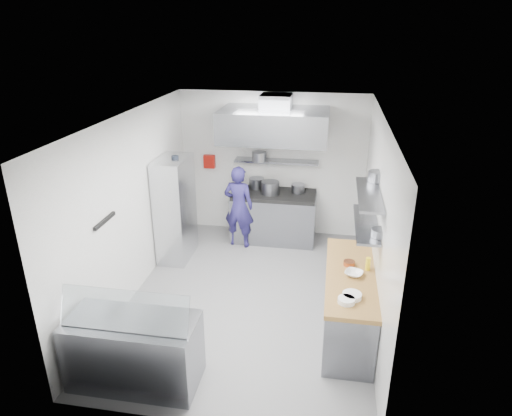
% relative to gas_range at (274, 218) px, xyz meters
% --- Properties ---
extents(floor, '(5.00, 5.00, 0.00)m').
position_rel_gas_range_xyz_m(floor, '(-0.10, -2.10, -0.45)').
color(floor, slate).
rests_on(floor, ground).
extents(ceiling, '(5.00, 5.00, 0.00)m').
position_rel_gas_range_xyz_m(ceiling, '(-0.10, -2.10, 2.35)').
color(ceiling, silver).
rests_on(ceiling, wall_back).
extents(wall_back, '(3.60, 2.80, 0.02)m').
position_rel_gas_range_xyz_m(wall_back, '(-0.10, 0.40, 0.95)').
color(wall_back, white).
rests_on(wall_back, floor).
extents(wall_front, '(3.60, 2.80, 0.02)m').
position_rel_gas_range_xyz_m(wall_front, '(-0.10, -4.60, 0.95)').
color(wall_front, white).
rests_on(wall_front, floor).
extents(wall_left, '(2.80, 5.00, 0.02)m').
position_rel_gas_range_xyz_m(wall_left, '(-1.90, -2.10, 0.95)').
color(wall_left, white).
rests_on(wall_left, floor).
extents(wall_right, '(2.80, 5.00, 0.02)m').
position_rel_gas_range_xyz_m(wall_right, '(1.70, -2.10, 0.95)').
color(wall_right, white).
rests_on(wall_right, floor).
extents(gas_range, '(1.60, 0.80, 0.90)m').
position_rel_gas_range_xyz_m(gas_range, '(0.00, 0.00, 0.00)').
color(gas_range, gray).
rests_on(gas_range, floor).
extents(cooktop, '(1.57, 0.78, 0.06)m').
position_rel_gas_range_xyz_m(cooktop, '(0.00, 0.00, 0.48)').
color(cooktop, black).
rests_on(cooktop, gas_range).
extents(stock_pot_left, '(0.29, 0.29, 0.20)m').
position_rel_gas_range_xyz_m(stock_pot_left, '(-0.39, 0.24, 0.61)').
color(stock_pot_left, slate).
rests_on(stock_pot_left, cooktop).
extents(stock_pot_mid, '(0.34, 0.34, 0.24)m').
position_rel_gas_range_xyz_m(stock_pot_mid, '(-0.07, -0.04, 0.63)').
color(stock_pot_mid, slate).
rests_on(stock_pot_mid, cooktop).
extents(stock_pot_right, '(0.26, 0.26, 0.16)m').
position_rel_gas_range_xyz_m(stock_pot_right, '(0.44, 0.13, 0.59)').
color(stock_pot_right, slate).
rests_on(stock_pot_right, cooktop).
extents(over_range_shelf, '(1.60, 0.30, 0.04)m').
position_rel_gas_range_xyz_m(over_range_shelf, '(0.00, 0.24, 1.07)').
color(over_range_shelf, gray).
rests_on(over_range_shelf, wall_back).
extents(shelf_pot_a, '(0.27, 0.27, 0.18)m').
position_rel_gas_range_xyz_m(shelf_pot_a, '(-0.32, 0.13, 1.18)').
color(shelf_pot_a, slate).
rests_on(shelf_pot_a, over_range_shelf).
extents(extractor_hood, '(1.90, 1.15, 0.55)m').
position_rel_gas_range_xyz_m(extractor_hood, '(0.00, -0.18, 1.85)').
color(extractor_hood, gray).
rests_on(extractor_hood, wall_back).
extents(hood_duct, '(0.55, 0.55, 0.24)m').
position_rel_gas_range_xyz_m(hood_duct, '(0.00, 0.05, 2.23)').
color(hood_duct, slate).
rests_on(hood_duct, extractor_hood).
extents(red_firebox, '(0.22, 0.10, 0.26)m').
position_rel_gas_range_xyz_m(red_firebox, '(-1.35, 0.34, 0.97)').
color(red_firebox, '#A9150D').
rests_on(red_firebox, wall_back).
extents(chef, '(0.63, 0.47, 1.58)m').
position_rel_gas_range_xyz_m(chef, '(-0.62, -0.38, 0.34)').
color(chef, navy).
rests_on(chef, floor).
extents(wire_rack, '(0.50, 0.90, 1.85)m').
position_rel_gas_range_xyz_m(wire_rack, '(-1.63, -1.00, 0.48)').
color(wire_rack, silver).
rests_on(wire_rack, floor).
extents(rack_bin_a, '(0.16, 0.20, 0.18)m').
position_rel_gas_range_xyz_m(rack_bin_a, '(-1.63, -1.01, 0.35)').
color(rack_bin_a, white).
rests_on(rack_bin_a, wire_rack).
extents(rack_bin_b, '(0.14, 0.18, 0.16)m').
position_rel_gas_range_xyz_m(rack_bin_b, '(-1.63, -0.73, 0.85)').
color(rack_bin_b, yellow).
rests_on(rack_bin_b, wire_rack).
extents(rack_jar, '(0.12, 0.12, 0.18)m').
position_rel_gas_range_xyz_m(rack_jar, '(-1.58, -0.98, 1.35)').
color(rack_jar, black).
rests_on(rack_jar, wire_rack).
extents(knife_strip, '(0.04, 0.55, 0.05)m').
position_rel_gas_range_xyz_m(knife_strip, '(-1.88, -3.00, 1.10)').
color(knife_strip, black).
rests_on(knife_strip, wall_left).
extents(prep_counter_base, '(0.62, 2.00, 0.84)m').
position_rel_gas_range_xyz_m(prep_counter_base, '(1.38, -2.70, -0.03)').
color(prep_counter_base, gray).
rests_on(prep_counter_base, floor).
extents(prep_counter_top, '(0.65, 2.04, 0.06)m').
position_rel_gas_range_xyz_m(prep_counter_top, '(1.38, -2.70, 0.42)').
color(prep_counter_top, olive).
rests_on(prep_counter_top, prep_counter_base).
extents(plate_stack_a, '(0.23, 0.23, 0.06)m').
position_rel_gas_range_xyz_m(plate_stack_a, '(1.38, -3.29, 0.48)').
color(plate_stack_a, white).
rests_on(plate_stack_a, prep_counter_top).
extents(plate_stack_b, '(0.21, 0.21, 0.06)m').
position_rel_gas_range_xyz_m(plate_stack_b, '(1.31, -3.40, 0.48)').
color(plate_stack_b, white).
rests_on(plate_stack_b, prep_counter_top).
extents(copper_pan, '(0.16, 0.16, 0.06)m').
position_rel_gas_range_xyz_m(copper_pan, '(1.36, -2.48, 0.48)').
color(copper_pan, '#BB5F34').
rests_on(copper_pan, prep_counter_top).
extents(squeeze_bottle, '(0.07, 0.07, 0.18)m').
position_rel_gas_range_xyz_m(squeeze_bottle, '(1.60, -2.57, 0.54)').
color(squeeze_bottle, yellow).
rests_on(squeeze_bottle, prep_counter_top).
extents(mixing_bowl, '(0.29, 0.29, 0.06)m').
position_rel_gas_range_xyz_m(mixing_bowl, '(1.41, -2.75, 0.48)').
color(mixing_bowl, white).
rests_on(mixing_bowl, prep_counter_top).
extents(wall_shelf_lower, '(0.30, 1.30, 0.04)m').
position_rel_gas_range_xyz_m(wall_shelf_lower, '(1.54, -2.40, 1.05)').
color(wall_shelf_lower, gray).
rests_on(wall_shelf_lower, wall_right).
extents(wall_shelf_upper, '(0.30, 1.30, 0.04)m').
position_rel_gas_range_xyz_m(wall_shelf_upper, '(1.54, -2.40, 1.47)').
color(wall_shelf_upper, gray).
rests_on(wall_shelf_upper, wall_right).
extents(shelf_pot_c, '(0.22, 0.22, 0.10)m').
position_rel_gas_range_xyz_m(shelf_pot_c, '(1.68, -2.82, 1.12)').
color(shelf_pot_c, slate).
rests_on(shelf_pot_c, wall_shelf_lower).
extents(shelf_pot_d, '(0.24, 0.24, 0.14)m').
position_rel_gas_range_xyz_m(shelf_pot_d, '(1.67, -1.91, 1.56)').
color(shelf_pot_d, slate).
rests_on(shelf_pot_d, wall_shelf_upper).
extents(display_case, '(1.50, 0.70, 0.85)m').
position_rel_gas_range_xyz_m(display_case, '(-1.10, -4.10, -0.03)').
color(display_case, gray).
rests_on(display_case, floor).
extents(display_glass, '(1.47, 0.19, 0.42)m').
position_rel_gas_range_xyz_m(display_glass, '(-1.10, -4.22, 0.62)').
color(display_glass, silver).
rests_on(display_glass, display_case).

